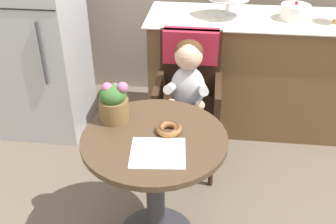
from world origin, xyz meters
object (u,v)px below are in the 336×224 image
object	(u,v)px
cafe_table	(155,170)
round_layer_cake	(295,12)
wicker_chair	(189,80)
donut_front	(169,128)
seated_child	(187,86)
flower_vase	(114,102)
refrigerator	(33,25)

from	to	relation	value
cafe_table	round_layer_cake	size ratio (longest dim) A/B	3.46
wicker_chair	donut_front	xyz separation A→B (m)	(-0.05, -0.72, 0.10)
cafe_table	donut_front	size ratio (longest dim) A/B	5.67
cafe_table	round_layer_cake	distance (m)	1.60
seated_child	cafe_table	bearing A→B (deg)	-101.14
wicker_chair	round_layer_cake	distance (m)	0.94
donut_front	round_layer_cake	size ratio (longest dim) A/B	0.61
flower_vase	refrigerator	world-z (taller)	refrigerator
flower_vase	seated_child	bearing A→B (deg)	54.51
flower_vase	round_layer_cake	distance (m)	1.58
wicker_chair	flower_vase	bearing A→B (deg)	-111.94
cafe_table	wicker_chair	size ratio (longest dim) A/B	0.75
cafe_table	flower_vase	size ratio (longest dim) A/B	3.24
wicker_chair	donut_front	bearing A→B (deg)	-87.84
donut_front	round_layer_cake	distance (m)	1.48
wicker_chair	donut_front	size ratio (longest dim) A/B	7.51
round_layer_cake	donut_front	bearing A→B (deg)	-121.33
cafe_table	seated_child	bearing A→B (deg)	78.86
seated_child	refrigerator	xyz separation A→B (m)	(-1.17, 0.50, 0.17)
round_layer_cake	seated_child	bearing A→B (deg)	-135.71
wicker_chair	round_layer_cake	size ratio (longest dim) A/B	4.58
donut_front	refrigerator	bearing A→B (deg)	136.60
donut_front	wicker_chair	bearing A→B (deg)	85.81
seated_child	refrigerator	distance (m)	1.28
wicker_chair	seated_child	bearing A→B (deg)	-83.65
round_layer_cake	refrigerator	size ratio (longest dim) A/B	0.12
flower_vase	round_layer_cake	world-z (taller)	round_layer_cake
cafe_table	round_layer_cake	bearing A→B (deg)	57.41
seated_child	flower_vase	distance (m)	0.61
seated_child	round_layer_cake	distance (m)	1.03
donut_front	refrigerator	size ratio (longest dim) A/B	0.07
flower_vase	refrigerator	xyz separation A→B (m)	(-0.83, 0.98, 0.02)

